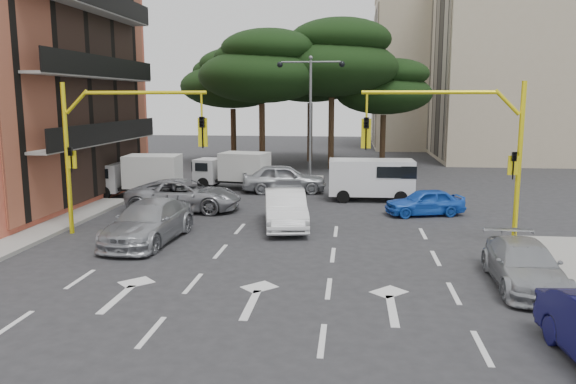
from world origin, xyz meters
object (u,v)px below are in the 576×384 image
signal_mast_right (469,140)px  box_truck_b (232,170)px  box_truck_a (138,176)px  car_white_hatch (285,209)px  car_silver_parked (524,265)px  van_white (371,180)px  car_silver_cross_b (284,178)px  street_lamp_center (311,97)px  car_silver_wagon (149,222)px  signal_mast_left (109,137)px  car_blue_compact (425,202)px  car_silver_cross_a (184,195)px

signal_mast_right → box_truck_b: signal_mast_right is taller
signal_mast_right → box_truck_a: size_ratio=1.26×
signal_mast_right → car_white_hatch: (-6.95, 2.00, -3.10)m
car_silver_parked → van_white: bearing=108.2°
car_silver_cross_b → car_white_hatch: bearing=179.4°
street_lamp_center → car_silver_wagon: size_ratio=1.47×
signal_mast_right → car_white_hatch: size_ratio=1.26×
signal_mast_left → car_silver_parked: 15.48m
car_silver_parked → van_white: (-3.97, 13.48, 0.46)m
car_blue_compact → car_silver_parked: size_ratio=0.82×
car_silver_wagon → box_truck_b: size_ratio=1.18×
signal_mast_left → car_white_hatch: signal_mast_left is taller
car_blue_compact → car_silver_parked: (1.60, -9.86, 0.02)m
car_silver_wagon → car_silver_cross_a: car_silver_wagon is taller
van_white → signal_mast_right: bearing=18.1°
car_silver_cross_b → box_truck_b: bearing=65.0°
car_white_hatch → car_silver_wagon: bearing=-158.7°
car_silver_cross_a → car_silver_parked: size_ratio=1.23×
street_lamp_center → car_silver_cross_b: size_ratio=1.61×
signal_mast_right → box_truck_a: signal_mast_right is taller
car_white_hatch → car_blue_compact: bearing=17.9°
car_white_hatch → car_silver_cross_a: 6.08m
car_silver_cross_b → signal_mast_right: bearing=-151.0°
car_silver_cross_b → box_truck_b: size_ratio=1.08×
street_lamp_center → car_silver_parked: 20.71m
street_lamp_center → car_blue_compact: 11.68m
signal_mast_right → street_lamp_center: bearing=115.9°
signal_mast_left → car_silver_parked: bearing=-17.9°
signal_mast_right → street_lamp_center: (-6.80, 14.01, 1.54)m
car_silver_parked → car_white_hatch: bearing=141.1°
car_silver_wagon → box_truck_b: (0.52, 12.67, 0.33)m
car_silver_parked → box_truck_b: 20.39m
car_silver_parked → van_white: size_ratio=1.00×
car_silver_cross_a → car_silver_cross_b: 7.09m
car_silver_wagon → signal_mast_left: bearing=156.8°
car_white_hatch → car_silver_cross_b: 8.82m
car_blue_compact → box_truck_b: box_truck_b is taller
car_white_hatch → car_silver_cross_a: bearing=140.6°
car_silver_parked → box_truck_b: bearing=128.2°
street_lamp_center → van_white: 7.66m
signal_mast_left → car_silver_parked: (14.40, -4.65, -3.24)m
car_white_hatch → box_truck_a: 10.83m
van_white → box_truck_a: 12.65m
signal_mast_left → car_blue_compact: bearing=22.1°
signal_mast_left → signal_mast_right: bearing=0.0°
car_silver_cross_b → van_white: 5.27m
car_white_hatch → car_blue_compact: size_ratio=1.31×
car_blue_compact → box_truck_a: size_ratio=0.77×
car_blue_compact → car_silver_parked: 9.99m
signal_mast_right → signal_mast_left: 13.61m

